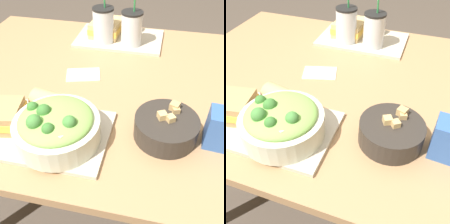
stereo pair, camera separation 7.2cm
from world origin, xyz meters
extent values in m
plane|color=#4C4238|center=(0.00, 0.00, 0.00)|extent=(12.00, 12.00, 0.00)
cube|color=#A37A51|center=(0.00, 0.00, 0.75)|extent=(1.27, 0.98, 0.03)
cylinder|color=#A37A51|center=(-0.57, 0.43, 0.37)|extent=(0.06, 0.06, 0.73)
cube|color=#BCB29E|center=(-0.11, -0.30, 0.77)|extent=(0.38, 0.24, 0.01)
cube|color=#BCB29E|center=(-0.01, 0.33, 0.77)|extent=(0.38, 0.24, 0.01)
cylinder|color=beige|center=(-0.05, -0.32, 0.81)|extent=(0.23, 0.23, 0.07)
ellipsoid|color=#7FB251|center=(-0.05, -0.32, 0.84)|extent=(0.19, 0.19, 0.05)
sphere|color=#38702D|center=(-0.04, -0.37, 0.86)|extent=(0.03, 0.03, 0.03)
sphere|color=#427F38|center=(0.00, -0.34, 0.86)|extent=(0.03, 0.03, 0.03)
sphere|color=#38702D|center=(-0.11, -0.30, 0.86)|extent=(0.03, 0.03, 0.03)
sphere|color=#38702D|center=(-0.08, -0.31, 0.87)|extent=(0.04, 0.04, 0.04)
sphere|color=#427F38|center=(-0.08, -0.36, 0.87)|extent=(0.04, 0.04, 0.04)
cube|color=beige|center=(-0.08, -0.34, 0.85)|extent=(0.05, 0.04, 0.01)
cube|color=beige|center=(-0.03, -0.36, 0.85)|extent=(0.06, 0.05, 0.01)
cylinder|color=#2D2823|center=(0.23, -0.23, 0.79)|extent=(0.17, 0.17, 0.06)
cylinder|color=#4C2814|center=(0.23, -0.23, 0.82)|extent=(0.16, 0.16, 0.01)
cube|color=tan|center=(0.25, -0.20, 0.83)|extent=(0.02, 0.02, 0.02)
cube|color=tan|center=(0.22, -0.23, 0.83)|extent=(0.03, 0.03, 0.02)
cube|color=tan|center=(0.25, -0.19, 0.83)|extent=(0.03, 0.03, 0.02)
cube|color=tan|center=(0.24, -0.24, 0.83)|extent=(0.03, 0.03, 0.02)
cube|color=tan|center=(-0.23, -0.30, 0.78)|extent=(0.14, 0.13, 0.02)
cube|color=#EFB742|center=(-0.23, -0.30, 0.81)|extent=(0.15, 0.13, 0.02)
cube|color=tan|center=(-0.23, -0.30, 0.83)|extent=(0.14, 0.13, 0.02)
cylinder|color=tan|center=(-0.09, -0.21, 0.81)|extent=(0.17, 0.10, 0.06)
cylinder|color=beige|center=(-0.02, -0.23, 0.81)|extent=(0.02, 0.06, 0.06)
cube|color=tan|center=(-0.07, 0.33, 0.78)|extent=(0.13, 0.12, 0.02)
cube|color=#EFB742|center=(-0.07, 0.33, 0.81)|extent=(0.14, 0.13, 0.02)
cube|color=tan|center=(-0.07, 0.33, 0.83)|extent=(0.13, 0.12, 0.02)
cylinder|color=tan|center=(0.00, 0.42, 0.81)|extent=(0.14, 0.07, 0.06)
cylinder|color=beige|center=(0.07, 0.41, 0.81)|extent=(0.01, 0.06, 0.06)
cylinder|color=silver|center=(-0.07, 0.28, 0.84)|extent=(0.09, 0.09, 0.14)
cylinder|color=black|center=(-0.07, 0.28, 0.83)|extent=(0.08, 0.08, 0.11)
cylinder|color=black|center=(-0.07, 0.28, 0.92)|extent=(0.09, 0.09, 0.01)
cylinder|color=green|center=(-0.06, 0.28, 0.95)|extent=(0.01, 0.02, 0.08)
cylinder|color=silver|center=(0.05, 0.28, 0.84)|extent=(0.09, 0.09, 0.13)
cylinder|color=maroon|center=(0.05, 0.28, 0.83)|extent=(0.08, 0.08, 0.11)
cylinder|color=black|center=(0.05, 0.28, 0.91)|extent=(0.09, 0.09, 0.01)
cylinder|color=green|center=(0.06, 0.28, 0.94)|extent=(0.01, 0.02, 0.08)
cube|color=silver|center=(-0.08, 0.02, 0.76)|extent=(0.14, 0.12, 0.00)
camera|label=1|loc=(0.20, -0.76, 1.30)|focal=42.00mm
camera|label=2|loc=(0.27, -0.75, 1.30)|focal=42.00mm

